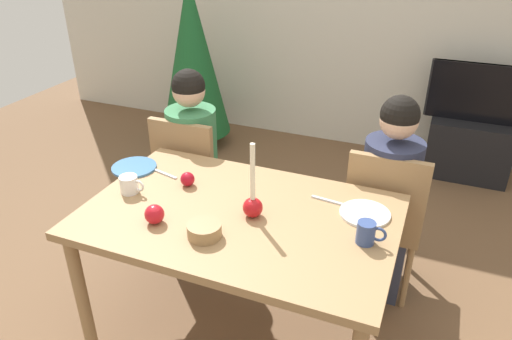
{
  "coord_description": "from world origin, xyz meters",
  "views": [
    {
      "loc": [
        0.75,
        -1.65,
        1.94
      ],
      "look_at": [
        0.0,
        0.2,
        0.87
      ],
      "focal_mm": 33.67,
      "sensor_mm": 36.0,
      "label": 1
    }
  ],
  "objects_px": {
    "chair_right": "(384,215)",
    "christmas_tree": "(193,57)",
    "chair_left": "(192,175)",
    "apple_near_candle": "(154,214)",
    "dining_table": "(240,228)",
    "person_right_child": "(387,203)",
    "plate_right": "(365,213)",
    "mug_left": "(130,184)",
    "candle_centerpiece": "(253,202)",
    "mug_right": "(367,233)",
    "tv_stand": "(468,148)",
    "person_left_child": "(194,164)",
    "tv": "(481,93)",
    "bowl_walnuts": "(204,230)",
    "apple_by_left_plate": "(188,179)",
    "plate_left": "(134,167)"
  },
  "relations": [
    {
      "from": "chair_right",
      "to": "christmas_tree",
      "type": "height_order",
      "value": "christmas_tree"
    },
    {
      "from": "chair_left",
      "to": "apple_near_candle",
      "type": "distance_m",
      "value": 0.91
    },
    {
      "from": "dining_table",
      "to": "chair_right",
      "type": "height_order",
      "value": "chair_right"
    },
    {
      "from": "person_right_child",
      "to": "plate_right",
      "type": "distance_m",
      "value": 0.48
    },
    {
      "from": "dining_table",
      "to": "mug_left",
      "type": "bearing_deg",
      "value": -176.66
    },
    {
      "from": "candle_centerpiece",
      "to": "mug_right",
      "type": "xyz_separation_m",
      "value": [
        0.5,
        -0.01,
        -0.02
      ]
    },
    {
      "from": "chair_right",
      "to": "tv_stand",
      "type": "bearing_deg",
      "value": 75.13
    },
    {
      "from": "person_left_child",
      "to": "mug_right",
      "type": "xyz_separation_m",
      "value": [
        1.17,
        -0.65,
        0.23
      ]
    },
    {
      "from": "tv",
      "to": "plate_right",
      "type": "relative_size",
      "value": 3.49
    },
    {
      "from": "tv_stand",
      "to": "bowl_walnuts",
      "type": "distance_m",
      "value": 2.8
    },
    {
      "from": "plate_right",
      "to": "apple_by_left_plate",
      "type": "distance_m",
      "value": 0.87
    },
    {
      "from": "dining_table",
      "to": "person_left_child",
      "type": "xyz_separation_m",
      "value": [
        -0.6,
        0.64,
        -0.1
      ]
    },
    {
      "from": "chair_left",
      "to": "tv",
      "type": "xyz_separation_m",
      "value": [
        1.62,
        1.69,
        0.2
      ]
    },
    {
      "from": "person_left_child",
      "to": "person_right_child",
      "type": "relative_size",
      "value": 1.0
    },
    {
      "from": "candle_centerpiece",
      "to": "mug_right",
      "type": "height_order",
      "value": "candle_centerpiece"
    },
    {
      "from": "apple_by_left_plate",
      "to": "mug_right",
      "type": "bearing_deg",
      "value": -8.58
    },
    {
      "from": "candle_centerpiece",
      "to": "mug_right",
      "type": "distance_m",
      "value": 0.5
    },
    {
      "from": "person_left_child",
      "to": "christmas_tree",
      "type": "xyz_separation_m",
      "value": [
        -0.73,
        1.35,
        0.26
      ]
    },
    {
      "from": "chair_left",
      "to": "apple_by_left_plate",
      "type": "height_order",
      "value": "chair_left"
    },
    {
      "from": "apple_by_left_plate",
      "to": "plate_left",
      "type": "bearing_deg",
      "value": 171.67
    },
    {
      "from": "chair_left",
      "to": "christmas_tree",
      "type": "distance_m",
      "value": 1.6
    },
    {
      "from": "plate_left",
      "to": "bowl_walnuts",
      "type": "xyz_separation_m",
      "value": [
        0.63,
        -0.4,
        0.02
      ]
    },
    {
      "from": "tv_stand",
      "to": "mug_left",
      "type": "distance_m",
      "value": 2.88
    },
    {
      "from": "person_right_child",
      "to": "bowl_walnuts",
      "type": "distance_m",
      "value": 1.09
    },
    {
      "from": "dining_table",
      "to": "person_left_child",
      "type": "height_order",
      "value": "person_left_child"
    },
    {
      "from": "mug_left",
      "to": "plate_left",
      "type": "bearing_deg",
      "value": 120.93
    },
    {
      "from": "plate_left",
      "to": "apple_near_candle",
      "type": "bearing_deg",
      "value": -45.69
    },
    {
      "from": "person_left_child",
      "to": "bowl_walnuts",
      "type": "bearing_deg",
      "value": -58.1
    },
    {
      "from": "candle_centerpiece",
      "to": "mug_left",
      "type": "distance_m",
      "value": 0.63
    },
    {
      "from": "mug_right",
      "to": "tv_stand",
      "type": "bearing_deg",
      "value": 78.74
    },
    {
      "from": "christmas_tree",
      "to": "person_left_child",
      "type": "bearing_deg",
      "value": -61.53
    },
    {
      "from": "tv_stand",
      "to": "plate_left",
      "type": "relative_size",
      "value": 2.73
    },
    {
      "from": "apple_near_candle",
      "to": "plate_left",
      "type": "bearing_deg",
      "value": 134.31
    },
    {
      "from": "bowl_walnuts",
      "to": "apple_by_left_plate",
      "type": "xyz_separation_m",
      "value": [
        -0.27,
        0.35,
        0.01
      ]
    },
    {
      "from": "person_right_child",
      "to": "tv",
      "type": "distance_m",
      "value": 1.73
    },
    {
      "from": "mug_right",
      "to": "person_left_child",
      "type": "bearing_deg",
      "value": 150.98
    },
    {
      "from": "person_left_child",
      "to": "chair_right",
      "type": "bearing_deg",
      "value": -1.58
    },
    {
      "from": "chair_right",
      "to": "candle_centerpiece",
      "type": "relative_size",
      "value": 2.53
    },
    {
      "from": "tv",
      "to": "tv_stand",
      "type": "bearing_deg",
      "value": -90.0
    },
    {
      "from": "mug_right",
      "to": "tv",
      "type": "bearing_deg",
      "value": 78.74
    },
    {
      "from": "chair_right",
      "to": "plate_left",
      "type": "relative_size",
      "value": 3.84
    },
    {
      "from": "dining_table",
      "to": "plate_left",
      "type": "xyz_separation_m",
      "value": [
        -0.69,
        0.18,
        0.09
      ]
    },
    {
      "from": "chair_right",
      "to": "mug_left",
      "type": "bearing_deg",
      "value": -150.69
    },
    {
      "from": "tv_stand",
      "to": "person_left_child",
      "type": "bearing_deg",
      "value": -134.39
    },
    {
      "from": "mug_right",
      "to": "apple_near_candle",
      "type": "xyz_separation_m",
      "value": [
        -0.88,
        -0.2,
        -0.01
      ]
    },
    {
      "from": "person_right_child",
      "to": "tv",
      "type": "height_order",
      "value": "person_right_child"
    },
    {
      "from": "chair_left",
      "to": "chair_right",
      "type": "distance_m",
      "value": 1.18
    },
    {
      "from": "candle_centerpiece",
      "to": "mug_left",
      "type": "xyz_separation_m",
      "value": [
        -0.63,
        -0.03,
        -0.03
      ]
    },
    {
      "from": "candle_centerpiece",
      "to": "bowl_walnuts",
      "type": "height_order",
      "value": "candle_centerpiece"
    },
    {
      "from": "chair_left",
      "to": "tv_stand",
      "type": "height_order",
      "value": "chair_left"
    }
  ]
}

